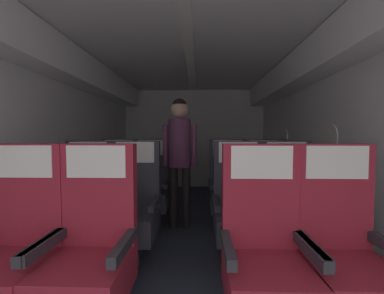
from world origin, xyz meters
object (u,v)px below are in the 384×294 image
(seat_c_left_window, at_px, (117,188))
(seat_b_right_window, at_px, (239,209))
(seat_b_left_window, at_px, (85,208))
(seat_a_left_window, at_px, (14,252))
(seat_a_left_aisle, at_px, (91,253))
(seat_c_right_aisle, at_px, (265,190))
(seat_a_right_aisle, at_px, (344,256))
(seat_c_left_aisle, at_px, (151,189))
(seat_b_left_aisle, at_px, (133,209))
(seat_a_right_window, at_px, (265,256))
(seat_c_right_window, at_px, (228,189))
(flight_attendant, at_px, (180,148))
(seat_b_right_aisle, at_px, (289,210))

(seat_c_left_window, bearing_deg, seat_b_right_window, -29.98)
(seat_b_left_window, height_order, seat_b_right_window, same)
(seat_a_left_window, relative_size, seat_a_left_aisle, 1.00)
(seat_c_left_window, relative_size, seat_c_right_aisle, 1.00)
(seat_a_right_aisle, height_order, seat_c_left_aisle, same)
(seat_c_left_window, xyz_separation_m, seat_c_left_aisle, (0.45, -0.00, 0.00))
(seat_c_right_aisle, bearing_deg, seat_b_left_aisle, -149.72)
(seat_a_left_window, height_order, seat_b_left_aisle, same)
(seat_a_right_window, bearing_deg, seat_b_left_window, 149.93)
(seat_a_left_aisle, relative_size, seat_c_right_window, 1.00)
(seat_a_right_window, height_order, flight_attendant, flight_attendant)
(seat_a_right_aisle, height_order, seat_c_right_aisle, same)
(seat_a_left_aisle, distance_m, seat_c_left_window, 1.76)
(seat_a_left_window, bearing_deg, seat_c_right_aisle, 41.27)
(seat_b_left_window, bearing_deg, seat_a_right_aisle, -23.53)
(seat_a_left_window, height_order, seat_c_left_aisle, same)
(seat_a_left_aisle, distance_m, seat_c_right_window, 1.97)
(flight_attendant, bearing_deg, seat_c_left_aisle, 160.53)
(seat_c_right_window, xyz_separation_m, flight_attendant, (-0.61, -0.06, 0.53))
(seat_b_right_aisle, relative_size, seat_c_left_window, 1.00)
(seat_a_left_aisle, relative_size, seat_b_right_window, 1.00)
(seat_c_left_aisle, bearing_deg, seat_b_right_window, -39.96)
(seat_a_left_aisle, distance_m, flight_attendant, 1.76)
(seat_b_right_window, xyz_separation_m, seat_c_left_window, (-1.45, 0.84, 0.00))
(seat_c_right_window, bearing_deg, seat_a_left_window, -130.58)
(seat_a_right_window, distance_m, seat_b_right_window, 0.87)
(seat_b_right_window, relative_size, flight_attendant, 0.68)
(seat_c_left_aisle, bearing_deg, seat_a_left_window, -105.23)
(seat_a_right_aisle, height_order, seat_c_right_window, same)
(seat_b_right_aisle, height_order, seat_c_left_aisle, same)
(seat_a_right_aisle, xyz_separation_m, seat_c_left_window, (-1.91, 1.69, 0.00))
(seat_a_left_window, xyz_separation_m, seat_b_left_window, (0.01, 0.85, 0.00))
(seat_b_right_window, bearing_deg, seat_a_right_aisle, -61.78)
(seat_c_left_aisle, distance_m, seat_c_right_aisle, 1.46)
(seat_b_left_aisle, bearing_deg, seat_a_left_window, -119.27)
(seat_b_left_aisle, height_order, seat_c_right_window, same)
(seat_c_left_window, bearing_deg, seat_b_left_window, -90.14)
(seat_b_right_aisle, relative_size, seat_c_left_aisle, 1.00)
(seat_c_left_aisle, bearing_deg, seat_a_right_window, -59.46)
(seat_b_right_aisle, relative_size, seat_b_right_window, 1.00)
(seat_b_left_aisle, bearing_deg, seat_c_right_aisle, 30.28)
(seat_a_right_window, xyz_separation_m, seat_c_left_aisle, (-1.00, 1.70, 0.00))
(seat_b_left_aisle, xyz_separation_m, seat_b_right_aisle, (1.45, 0.01, 0.00))
(seat_a_left_aisle, height_order, seat_b_left_aisle, same)
(seat_a_left_aisle, distance_m, seat_b_right_aisle, 1.69)
(seat_c_right_aisle, bearing_deg, seat_a_left_window, -138.73)
(seat_c_right_window, bearing_deg, seat_b_left_aisle, -138.91)
(seat_a_left_window, xyz_separation_m, flight_attendant, (0.84, 1.64, 0.53))
(seat_a_right_window, height_order, seat_c_left_window, same)
(seat_b_left_window, xyz_separation_m, seat_b_left_aisle, (0.46, -0.01, 0.00))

